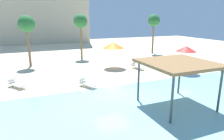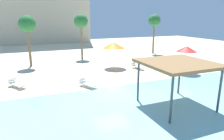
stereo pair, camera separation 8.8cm
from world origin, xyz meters
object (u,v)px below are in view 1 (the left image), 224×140
beach_umbrella_red_3 (186,49)px  lounge_chair_4 (87,83)px  lounge_chair_0 (158,65)px  lounge_chair_6 (222,68)px  shade_pavilion (178,65)px  palm_tree_2 (27,25)px  beach_umbrella_orange_0 (113,45)px  palm_tree_0 (80,22)px  lounge_chair_3 (16,83)px  palm_tree_1 (154,21)px  lounge_chair_2 (137,66)px

beach_umbrella_red_3 → lounge_chair_4: 10.95m
lounge_chair_0 → lounge_chair_6: size_ratio=0.96×
shade_pavilion → palm_tree_2: bearing=117.7°
beach_umbrella_orange_0 → lounge_chair_0: size_ratio=1.54×
palm_tree_0 → beach_umbrella_red_3: bearing=-56.5°
lounge_chair_4 → palm_tree_2: palm_tree_2 is taller
beach_umbrella_red_3 → lounge_chair_3: 16.42m
palm_tree_0 → palm_tree_1: 11.74m
shade_pavilion → lounge_chair_0: bearing=60.3°
lounge_chair_3 → palm_tree_1: palm_tree_1 is taller
beach_umbrella_orange_0 → palm_tree_1: 12.09m
lounge_chair_2 → lounge_chair_6: bearing=52.5°
shade_pavilion → palm_tree_1: bearing=60.3°
palm_tree_0 → palm_tree_2: bearing=-160.0°
lounge_chair_2 → palm_tree_1: 12.15m
shade_pavilion → palm_tree_2: 18.00m
palm_tree_0 → lounge_chair_3: bearing=-129.0°
shade_pavilion → lounge_chair_2: shade_pavilion is taller
lounge_chair_4 → palm_tree_0: (2.81, 12.37, 4.70)m
beach_umbrella_orange_0 → palm_tree_1: bearing=34.2°
lounge_chair_2 → palm_tree_0: 10.55m
lounge_chair_6 → palm_tree_2: (-19.12, 10.46, 4.50)m
lounge_chair_2 → lounge_chair_4: 7.98m
beach_umbrella_orange_0 → beach_umbrella_red_3: (5.96, -5.04, -0.07)m
lounge_chair_4 → lounge_chair_3: bearing=-132.8°
lounge_chair_0 → lounge_chair_2: bearing=-68.1°
lounge_chair_6 → palm_tree_1: bearing=-157.8°
shade_pavilion → lounge_chair_6: shade_pavilion is taller
beach_umbrella_orange_0 → lounge_chair_0: (4.78, -2.10, -2.26)m
palm_tree_1 → palm_tree_2: (-18.64, -2.25, -0.24)m
lounge_chair_4 → palm_tree_0: 13.53m
beach_umbrella_orange_0 → lounge_chair_3: size_ratio=1.52×
lounge_chair_2 → palm_tree_0: (-4.16, 8.48, 4.70)m
lounge_chair_4 → palm_tree_0: palm_tree_0 is taller
palm_tree_0 → lounge_chair_6: bearing=-46.7°
shade_pavilion → lounge_chair_6: (10.81, 5.38, -2.44)m
beach_umbrella_orange_0 → beach_umbrella_red_3: size_ratio=1.05×
beach_umbrella_red_3 → lounge_chair_4: beach_umbrella_red_3 is taller
lounge_chair_0 → lounge_chair_3: 15.04m
palm_tree_1 → palm_tree_2: bearing=-173.1°
lounge_chair_4 → palm_tree_2: (-4.09, 9.86, 4.50)m
beach_umbrella_orange_0 → lounge_chair_3: (-10.22, -3.29, -2.26)m
beach_umbrella_red_3 → lounge_chair_2: 5.55m
lounge_chair_3 → palm_tree_0: palm_tree_0 is taller
beach_umbrella_orange_0 → lounge_chair_2: 3.54m
lounge_chair_0 → palm_tree_2: bearing=-82.1°
lounge_chair_0 → lounge_chair_4: size_ratio=0.96×
shade_pavilion → lounge_chair_3: 12.88m
beach_umbrella_red_3 → lounge_chair_2: size_ratio=1.43×
shade_pavilion → palm_tree_2: size_ratio=0.71×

